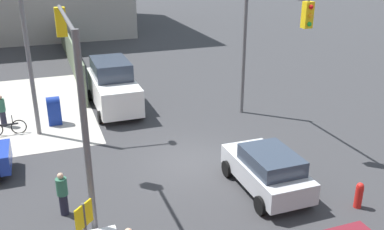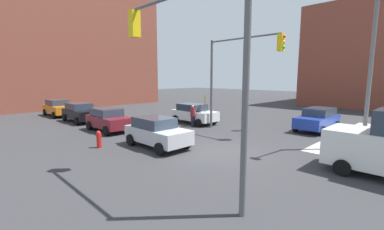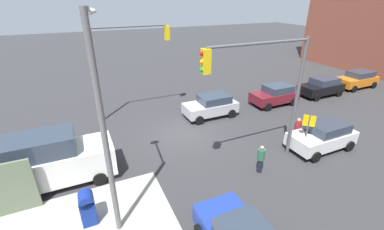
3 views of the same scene
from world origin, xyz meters
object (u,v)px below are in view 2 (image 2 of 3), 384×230
(coupe_blue, at_px, (318,119))
(pedestrian_walking_north, at_px, (193,115))
(mailbox_blue, at_px, (384,141))
(sedan_silver, at_px, (157,132))
(street_lamp_corner, at_px, (369,59))
(traffic_signal_se_corner, at_px, (189,50))
(pedestrian_waiting, at_px, (244,120))
(traffic_signal_nw_corner, at_px, (236,65))
(coupe_white, at_px, (194,113))
(hatchback_orange, at_px, (58,107))
(coupe_maroon, at_px, (109,119))
(fire_hydrant, at_px, (99,139))
(coupe_black, at_px, (80,112))
(bicycle_leaning_on_fence, at_px, (378,139))

(coupe_blue, height_order, pedestrian_walking_north, pedestrian_walking_north)
(mailbox_blue, height_order, sedan_silver, sedan_silver)
(street_lamp_corner, xyz_separation_m, sedan_silver, (-8.11, -7.25, -3.86))
(traffic_signal_se_corner, bearing_deg, pedestrian_waiting, 114.40)
(traffic_signal_se_corner, distance_m, coupe_blue, 14.19)
(traffic_signal_nw_corner, relative_size, coupe_white, 1.64)
(hatchback_orange, bearing_deg, pedestrian_walking_north, 22.69)
(coupe_maroon, bearing_deg, coupe_white, 72.01)
(hatchback_orange, distance_m, coupe_maroon, 10.33)
(fire_hydrant, bearing_deg, coupe_white, 100.76)
(street_lamp_corner, height_order, coupe_black, street_lamp_corner)
(traffic_signal_se_corner, height_order, coupe_black, traffic_signal_se_corner)
(sedan_silver, distance_m, coupe_white, 7.66)
(pedestrian_waiting, bearing_deg, street_lamp_corner, 68.90)
(street_lamp_corner, xyz_separation_m, pedestrian_walking_north, (-10.96, -1.63, -3.83))
(hatchback_orange, relative_size, sedan_silver, 1.07)
(sedan_silver, xyz_separation_m, pedestrian_walking_north, (-2.85, 5.61, 0.03))
(traffic_signal_nw_corner, bearing_deg, coupe_maroon, -136.62)
(hatchback_orange, height_order, coupe_blue, same)
(hatchback_orange, xyz_separation_m, pedestrian_waiting, (17.18, 6.99, -0.05))
(traffic_signal_se_corner, xyz_separation_m, mailbox_blue, (3.80, 9.50, -3.87))
(fire_hydrant, distance_m, coupe_white, 9.23)
(street_lamp_corner, xyz_separation_m, bicycle_leaning_on_fence, (0.44, 1.76, -4.35))
(coupe_white, bearing_deg, sedan_silver, -60.55)
(mailbox_blue, relative_size, coupe_white, 0.36)
(street_lamp_corner, distance_m, pedestrian_walking_north, 11.72)
(coupe_white, relative_size, bicycle_leaning_on_fence, 2.26)
(coupe_black, height_order, pedestrian_walking_north, pedestrian_walking_north)
(coupe_maroon, bearing_deg, traffic_signal_nw_corner, 43.38)
(mailbox_blue, xyz_separation_m, hatchback_orange, (-25.38, -6.79, 0.08))
(bicycle_leaning_on_fence, bearing_deg, pedestrian_walking_north, -163.41)
(bicycle_leaning_on_fence, bearing_deg, sedan_silver, -133.51)
(traffic_signal_nw_corner, distance_m, hatchback_orange, 18.41)
(coupe_maroon, bearing_deg, traffic_signal_se_corner, -14.06)
(mailbox_blue, relative_size, coupe_blue, 0.33)
(hatchback_orange, xyz_separation_m, sedan_silver, (16.23, -0.02, -0.00))
(traffic_signal_se_corner, distance_m, bicycle_leaning_on_fence, 12.86)
(mailbox_blue, relative_size, coupe_maroon, 0.37)
(mailbox_blue, height_order, pedestrian_walking_north, pedestrian_walking_north)
(coupe_blue, relative_size, bicycle_leaning_on_fence, 2.49)
(coupe_white, distance_m, pedestrian_walking_north, 1.40)
(bicycle_leaning_on_fence, bearing_deg, street_lamp_corner, -104.02)
(pedestrian_waiting, bearing_deg, fire_hydrant, -40.67)
(hatchback_orange, height_order, pedestrian_waiting, hatchback_orange)
(street_lamp_corner, bearing_deg, sedan_silver, -138.23)
(traffic_signal_se_corner, relative_size, fire_hydrant, 6.91)
(coupe_black, bearing_deg, coupe_maroon, -0.78)
(sedan_silver, relative_size, pedestrian_walking_north, 2.34)
(fire_hydrant, bearing_deg, sedan_silver, 49.40)
(street_lamp_corner, height_order, sedan_silver, street_lamp_corner)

